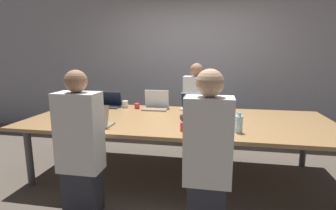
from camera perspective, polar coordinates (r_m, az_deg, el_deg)
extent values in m
plane|color=brown|center=(3.52, 2.08, -14.87)|extent=(24.00, 24.00, 0.00)
cube|color=#9999A3|center=(5.02, 5.37, 9.37)|extent=(12.00, 0.06, 2.80)
cube|color=#9E7547|center=(3.27, 2.16, -3.34)|extent=(3.71, 1.53, 0.04)
cylinder|color=#4C4C51|center=(3.53, -27.96, -9.93)|extent=(0.08, 0.08, 0.71)
cylinder|color=#4C4C51|center=(4.45, -18.61, -5.03)|extent=(0.08, 0.08, 0.71)
cylinder|color=#4C4C51|center=(4.09, 27.51, -7.10)|extent=(0.08, 0.08, 0.71)
cube|color=#333338|center=(4.05, -12.94, -0.39)|extent=(0.35, 0.21, 0.02)
cube|color=#333338|center=(4.11, -12.53, 1.42)|extent=(0.36, 0.07, 0.21)
cube|color=#0F1933|center=(4.10, -12.58, 1.36)|extent=(0.35, 0.07, 0.21)
cylinder|color=white|center=(3.98, -9.32, 0.16)|extent=(0.09, 0.09, 0.10)
cube|color=silver|center=(2.72, 8.68, -5.74)|extent=(0.34, 0.24, 0.02)
cube|color=silver|center=(2.59, 8.68, -3.70)|extent=(0.35, 0.05, 0.24)
cube|color=silver|center=(2.60, 8.69, -3.68)|extent=(0.34, 0.05, 0.23)
cube|color=#2D2D38|center=(2.48, 8.31, -21.03)|extent=(0.32, 0.24, 0.45)
cube|color=silver|center=(2.22, 8.73, -7.81)|extent=(0.40, 0.24, 0.75)
sphere|color=tan|center=(2.12, 9.11, 4.78)|extent=(0.23, 0.23, 0.23)
cylinder|color=red|center=(2.74, 3.46, -4.74)|extent=(0.07, 0.07, 0.09)
cylinder|color=#ADD1E0|center=(2.77, 15.15, -4.09)|extent=(0.08, 0.08, 0.17)
cylinder|color=#ADD1E0|center=(2.74, 15.26, -1.94)|extent=(0.04, 0.04, 0.04)
cube|color=silver|center=(3.82, 5.36, -0.85)|extent=(0.34, 0.22, 0.02)
cube|color=silver|center=(3.88, 5.50, 1.09)|extent=(0.35, 0.08, 0.21)
cube|color=#0F1933|center=(3.87, 5.49, 1.01)|extent=(0.34, 0.08, 0.21)
cube|color=#2D2D38|center=(4.34, 5.95, -6.66)|extent=(0.32, 0.24, 0.45)
cube|color=silver|center=(4.20, 6.11, 1.14)|extent=(0.40, 0.24, 0.75)
sphere|color=#9E7051|center=(4.15, 6.25, 7.64)|extent=(0.20, 0.20, 0.20)
cube|color=gray|center=(3.80, -2.81, -0.86)|extent=(0.35, 0.25, 0.02)
cube|color=gray|center=(3.89, -2.42, 1.45)|extent=(0.36, 0.04, 0.25)
cube|color=silver|center=(3.88, -2.46, 1.41)|extent=(0.35, 0.04, 0.25)
cylinder|color=red|center=(3.89, -6.76, -0.23)|extent=(0.07, 0.07, 0.08)
cube|color=gray|center=(3.05, -15.01, -4.18)|extent=(0.32, 0.24, 0.02)
cube|color=gray|center=(2.94, -15.87, -2.27)|extent=(0.33, 0.09, 0.23)
cube|color=black|center=(2.95, -15.78, -2.29)|extent=(0.32, 0.09, 0.23)
cube|color=#2D2D38|center=(2.80, -17.97, -17.49)|extent=(0.32, 0.24, 0.45)
cube|color=silver|center=(2.57, -18.76, -5.65)|extent=(0.40, 0.24, 0.75)
sphere|color=#9E7051|center=(2.49, -19.43, 4.92)|extent=(0.20, 0.20, 0.20)
cube|color=black|center=(3.20, 3.21, -2.85)|extent=(0.09, 0.16, 0.05)
cube|color=silver|center=(3.26, 10.93, -3.03)|extent=(0.19, 0.13, 0.02)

